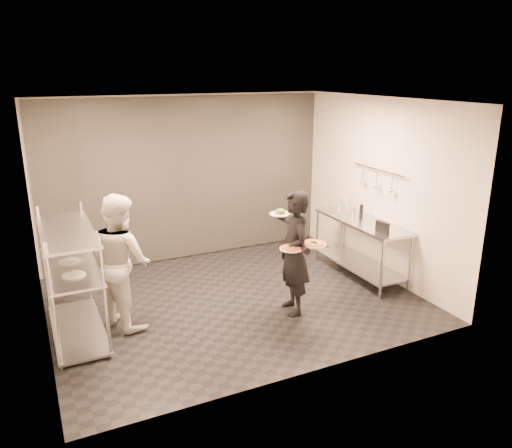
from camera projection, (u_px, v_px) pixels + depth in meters
name	position (u px, v px, depth m)	size (l,w,h in m)	color
room_shell	(204.00, 189.00, 7.79)	(5.00, 4.00, 2.80)	black
pass_rack	(72.00, 276.00, 6.08)	(0.60, 1.60, 1.50)	#B1B4B8
prep_counter	(361.00, 238.00, 7.90)	(0.60, 1.80, 0.92)	#B1B4B8
utensil_rail	(377.00, 180.00, 7.73)	(0.07, 1.20, 0.31)	#B1B4B8
waiter	(294.00, 253.00, 6.62)	(0.62, 0.41, 1.69)	black
chef	(121.00, 261.00, 6.31)	(0.84, 0.66, 1.74)	beige
pizza_plate_near	(291.00, 248.00, 6.35)	(0.30, 0.30, 0.05)	silver
pizza_plate_far	(314.00, 243.00, 6.41)	(0.33, 0.33, 0.05)	silver
salad_plate	(280.00, 212.00, 6.68)	(0.29, 0.29, 0.07)	silver
pos_monitor	(382.00, 227.00, 7.19)	(0.05, 0.23, 0.17)	black
bottle_green	(340.00, 204.00, 8.31)	(0.07, 0.07, 0.24)	gray
bottle_clear	(349.00, 204.00, 8.31)	(0.07, 0.07, 0.22)	gray
bottle_dark	(361.00, 211.00, 7.95)	(0.06, 0.06, 0.21)	black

